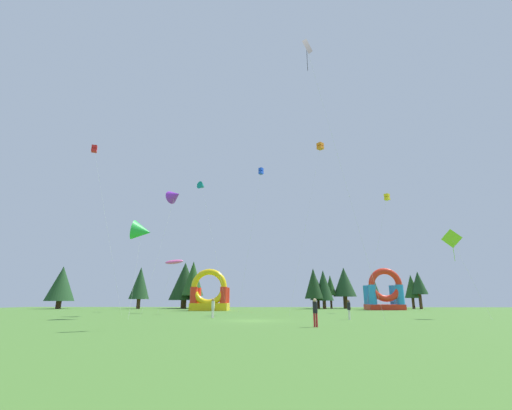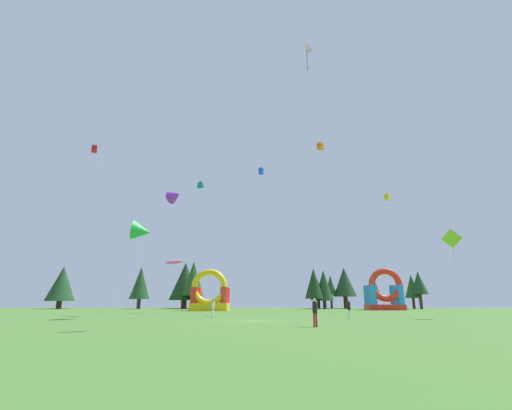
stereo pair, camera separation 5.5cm
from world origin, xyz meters
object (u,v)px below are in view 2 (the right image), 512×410
(kite_teal_delta, at_px, (202,186))
(person_midfield, at_px, (315,310))
(kite_blue_box, at_px, (261,172))
(inflatable_yellow_castle, at_px, (385,294))
(person_left_edge, at_px, (349,308))
(kite_orange_box, at_px, (320,147))
(kite_red_box, at_px, (94,150))
(kite_green_delta, at_px, (142,231))
(kite_black_diamond, at_px, (306,50))
(kite_purple_delta, at_px, (175,196))
(person_near_camera, at_px, (213,306))
(kite_lime_diamond, at_px, (452,239))
(kite_pink_parafoil, at_px, (174,262))
(inflatable_orange_dome, at_px, (210,296))
(kite_yellow_box, at_px, (387,197))

(kite_teal_delta, bearing_deg, person_midfield, -66.60)
(kite_blue_box, xyz_separation_m, inflatable_yellow_castle, (21.50, 16.59, -17.35))
(person_left_edge, height_order, inflatable_yellow_castle, inflatable_yellow_castle)
(kite_orange_box, distance_m, kite_teal_delta, 22.03)
(kite_red_box, height_order, kite_green_delta, kite_red_box)
(kite_black_diamond, bearing_deg, person_left_edge, 59.64)
(kite_blue_box, height_order, kite_black_diamond, kite_black_diamond)
(person_midfield, bearing_deg, person_left_edge, -139.21)
(kite_purple_delta, relative_size, person_midfield, 8.52)
(person_near_camera, bearing_deg, kite_lime_diamond, 123.86)
(kite_pink_parafoil, bearing_deg, person_near_camera, -59.63)
(kite_orange_box, distance_m, kite_green_delta, 27.72)
(kite_red_box, relative_size, inflatable_orange_dome, 2.92)
(kite_purple_delta, relative_size, kite_black_diamond, 0.63)
(kite_purple_delta, relative_size, inflatable_yellow_castle, 2.10)
(kite_blue_box, distance_m, kite_purple_delta, 14.18)
(kite_red_box, height_order, kite_lime_diamond, kite_red_box)
(kite_purple_delta, distance_m, kite_teal_delta, 17.57)
(kite_pink_parafoil, distance_m, kite_black_diamond, 32.22)
(kite_green_delta, bearing_deg, person_midfield, -33.91)
(person_near_camera, bearing_deg, kite_green_delta, -48.33)
(kite_pink_parafoil, relative_size, kite_teal_delta, 0.34)
(kite_yellow_box, bearing_deg, kite_red_box, -159.12)
(kite_red_box, height_order, person_left_edge, kite_red_box)
(kite_blue_box, relative_size, kite_yellow_box, 1.17)
(kite_black_diamond, bearing_deg, person_midfield, -100.01)
(kite_teal_delta, distance_m, person_midfield, 41.75)
(kite_blue_box, relative_size, kite_purple_delta, 1.36)
(kite_blue_box, xyz_separation_m, kite_black_diamond, (4.70, -21.94, 3.39))
(kite_purple_delta, bearing_deg, kite_green_delta, -100.23)
(kite_pink_parafoil, height_order, person_left_edge, kite_pink_parafoil)
(person_near_camera, height_order, inflatable_yellow_castle, inflatable_yellow_castle)
(kite_green_delta, distance_m, kite_teal_delta, 26.24)
(kite_orange_box, xyz_separation_m, kite_black_diamond, (-3.86, -19.72, 0.52))
(kite_pink_parafoil, distance_m, inflatable_yellow_castle, 37.77)
(inflatable_orange_dome, bearing_deg, kite_green_delta, -96.34)
(kite_blue_box, bearing_deg, inflatable_orange_dome, 129.03)
(kite_purple_delta, distance_m, inflatable_yellow_castle, 41.71)
(kite_purple_delta, height_order, inflatable_yellow_castle, kite_purple_delta)
(inflatable_yellow_castle, bearing_deg, kite_yellow_box, -99.59)
(kite_blue_box, bearing_deg, person_midfield, -80.60)
(kite_purple_delta, bearing_deg, person_near_camera, -43.14)
(kite_pink_parafoil, distance_m, kite_yellow_box, 33.40)
(kite_lime_diamond, height_order, kite_teal_delta, kite_teal_delta)
(kite_red_box, bearing_deg, person_near_camera, -9.14)
(kite_blue_box, xyz_separation_m, kite_yellow_box, (19.39, 4.08, -2.98))
(kite_purple_delta, bearing_deg, person_midfield, -50.08)
(kite_teal_delta, relative_size, inflatable_yellow_castle, 2.98)
(kite_red_box, height_order, person_near_camera, kite_red_box)
(kite_purple_delta, height_order, person_midfield, kite_purple_delta)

